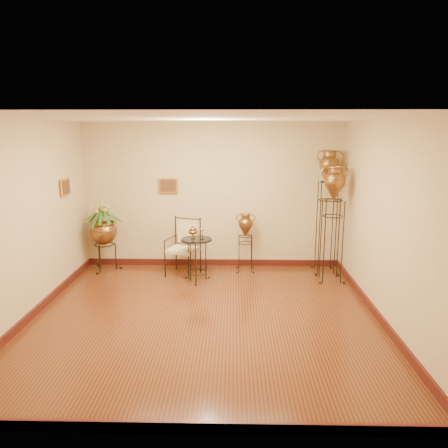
{
  "coord_description": "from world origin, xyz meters",
  "views": [
    {
      "loc": [
        0.41,
        -5.88,
        2.65
      ],
      "look_at": [
        0.25,
        1.3,
        1.1
      ],
      "focal_mm": 35.0,
      "sensor_mm": 36.0,
      "label": 1
    }
  ],
  "objects_px": {
    "planter_urn": "(103,229)",
    "armchair": "(183,248)",
    "side_table": "(197,259)",
    "amphora_tall": "(327,210)",
    "amphora_mid": "(332,223)"
  },
  "relations": [
    {
      "from": "planter_urn",
      "to": "armchair",
      "type": "distance_m",
      "value": 1.59
    },
    {
      "from": "amphora_tall",
      "to": "side_table",
      "type": "distance_m",
      "value": 2.59
    },
    {
      "from": "planter_urn",
      "to": "armchair",
      "type": "relative_size",
      "value": 1.4
    },
    {
      "from": "armchair",
      "to": "amphora_tall",
      "type": "bearing_deg",
      "value": 24.14
    },
    {
      "from": "amphora_tall",
      "to": "side_table",
      "type": "relative_size",
      "value": 2.35
    },
    {
      "from": "planter_urn",
      "to": "side_table",
      "type": "height_order",
      "value": "planter_urn"
    },
    {
      "from": "amphora_tall",
      "to": "planter_urn",
      "type": "bearing_deg",
      "value": 180.0
    },
    {
      "from": "amphora_mid",
      "to": "side_table",
      "type": "xyz_separation_m",
      "value": [
        -2.39,
        -0.1,
        -0.64
      ]
    },
    {
      "from": "side_table",
      "to": "armchair",
      "type": "bearing_deg",
      "value": 130.79
    },
    {
      "from": "side_table",
      "to": "amphora_mid",
      "type": "bearing_deg",
      "value": 2.41
    },
    {
      "from": "armchair",
      "to": "side_table",
      "type": "bearing_deg",
      "value": -30.87
    },
    {
      "from": "side_table",
      "to": "amphora_tall",
      "type": "bearing_deg",
      "value": 14.02
    },
    {
      "from": "planter_urn",
      "to": "amphora_tall",
      "type": "bearing_deg",
      "value": -0.0
    },
    {
      "from": "armchair",
      "to": "side_table",
      "type": "xyz_separation_m",
      "value": [
        0.28,
        -0.33,
        -0.12
      ]
    },
    {
      "from": "amphora_tall",
      "to": "armchair",
      "type": "height_order",
      "value": "amphora_tall"
    }
  ]
}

